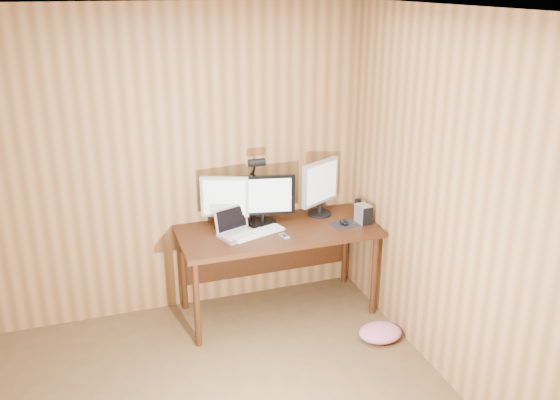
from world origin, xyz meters
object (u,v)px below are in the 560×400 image
desk (275,239)px  mouse (344,222)px  laptop (236,228)px  speaker (357,207)px  monitor_right (320,186)px  hard_drive (363,214)px  monitor_center (262,199)px  desk_lamp (255,179)px  monitor_left (225,201)px  keyboard (258,233)px  phone (284,236)px

desk → mouse: mouse is taller
laptop → mouse: (0.89, -0.09, -0.03)m
laptop → speaker: laptop is taller
monitor_right → hard_drive: bearing=-73.8°
hard_drive → monitor_center: bearing=157.3°
monitor_right → desk_lamp: desk_lamp is taller
mouse → monitor_left: bearing=141.8°
monitor_center → keyboard: (-0.10, -0.19, -0.21)m
monitor_right → phone: monitor_right is taller
monitor_center → laptop: size_ratio=1.46×
keyboard → hard_drive: size_ratio=3.02×
laptop → hard_drive: (1.06, -0.10, 0.02)m
monitor_center → desk_lamp: (-0.04, 0.09, 0.15)m
monitor_right → hard_drive: (0.28, -0.28, -0.18)m
laptop → mouse: 0.90m
desk → monitor_right: size_ratio=3.35×
desk → hard_drive: hard_drive is taller
desk → monitor_right: 0.59m
mouse → hard_drive: 0.18m
laptop → hard_drive: size_ratio=2.36×
desk → speaker: size_ratio=12.09×
desk_lamp → desk: bearing=-66.8°
hard_drive → keyboard: bearing=170.5°
laptop → desk_lamp: desk_lamp is taller
monitor_center → monitor_right: 0.53m
phone → monitor_right: bearing=26.6°
hard_drive → monitor_right: bearing=128.6°
mouse → desk_lamp: desk_lamp is taller
desk → phone: bearing=-90.2°
laptop → speaker: (1.10, 0.09, 0.01)m
monitor_center → monitor_left: (-0.31, 0.02, 0.02)m
keyboard → mouse: 0.73m
monitor_left → laptop: size_ratio=1.19×
monitor_left → hard_drive: 1.15m
monitor_center → desk_lamp: 0.18m
monitor_center → monitor_right: bearing=15.9°
monitor_center → keyboard: bearing=-106.2°
monitor_left → keyboard: monitor_left is taller
mouse → hard_drive: size_ratio=0.71×
monitor_center → monitor_left: bearing=-172.5°
monitor_right → speaker: 0.38m
mouse → desk_lamp: (-0.67, 0.31, 0.34)m
mouse → monitor_right: bearing=88.7°
mouse → speaker: bearing=18.0°
desk → desk_lamp: (-0.12, 0.16, 0.49)m
monitor_center → desk_lamp: size_ratio=0.89×
laptop → keyboard: bearing=-36.0°
desk → monitor_center: bearing=138.2°
speaker → desk_lamp: (-0.87, 0.13, 0.30)m
desk_lamp → hard_drive: bearing=-34.9°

